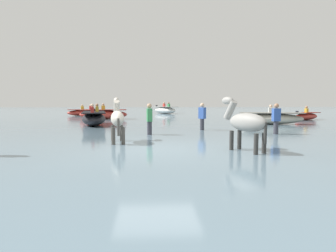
{
  "coord_description": "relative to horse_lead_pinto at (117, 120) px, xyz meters",
  "views": [
    {
      "loc": [
        -0.26,
        -9.08,
        1.76
      ],
      "look_at": [
        0.47,
        2.04,
        0.83
      ],
      "focal_mm": 32.93,
      "sensor_mm": 36.0,
      "label": 1
    }
  ],
  "objects": [
    {
      "name": "boat_far_inshore",
      "position": [
        -2.09,
        7.52,
        -0.39
      ],
      "size": [
        1.94,
        4.1,
        1.24
      ],
      "color": "black",
      "rests_on": "water_surface"
    },
    {
      "name": "water_surface",
      "position": [
        1.3,
        8.55,
        -0.94
      ],
      "size": [
        90.0,
        90.0,
        0.33
      ],
      "primitive_type": "cube",
      "color": "slate",
      "rests_on": "ground"
    },
    {
      "name": "person_wading_close",
      "position": [
        1.1,
        2.26,
        -0.24
      ],
      "size": [
        0.24,
        0.35,
        1.63
      ],
      "color": "#383842",
      "rests_on": "ground"
    },
    {
      "name": "boat_near_starboard",
      "position": [
        2.88,
        22.57,
        -0.39
      ],
      "size": [
        2.88,
        3.57,
        1.23
      ],
      "color": "silver",
      "rests_on": "water_surface"
    },
    {
      "name": "person_spectator_far",
      "position": [
        3.64,
        4.09,
        -0.24
      ],
      "size": [
        0.36,
        0.37,
        1.63
      ],
      "color": "#383842",
      "rests_on": "ground"
    },
    {
      "name": "boat_mid_outer",
      "position": [
        -4.98,
        18.35,
        -0.47
      ],
      "size": [
        2.89,
        1.8,
        1.07
      ],
      "color": "#BC382D",
      "rests_on": "water_surface"
    },
    {
      "name": "boat_near_port",
      "position": [
        12.55,
        11.13,
        -0.5
      ],
      "size": [
        2.61,
        2.11,
        1.02
      ],
      "color": "#BC382D",
      "rests_on": "water_surface"
    },
    {
      "name": "person_wading_mid",
      "position": [
        6.45,
        2.13,
        -0.24
      ],
      "size": [
        0.34,
        0.24,
        1.63
      ],
      "color": "#383842",
      "rests_on": "ground"
    },
    {
      "name": "horse_lead_pinto",
      "position": [
        0.0,
        0.0,
        0.0
      ],
      "size": [
        0.62,
        1.72,
        1.86
      ],
      "color": "beige",
      "rests_on": "ground"
    },
    {
      "name": "ground_plane",
      "position": [
        1.3,
        -1.45,
        -1.1
      ],
      "size": [
        120.0,
        120.0,
        0.0
      ],
      "primitive_type": "plane",
      "color": "#756B56"
    },
    {
      "name": "boat_distant_west",
      "position": [
        -2.34,
        13.1,
        -0.41
      ],
      "size": [
        3.62,
        1.36,
        1.21
      ],
      "color": "#BC382D",
      "rests_on": "water_surface"
    },
    {
      "name": "boat_far_offshore",
      "position": [
        8.4,
        7.44,
        -0.43
      ],
      "size": [
        3.95,
        1.88,
        1.17
      ],
      "color": "#B2AD9E",
      "rests_on": "water_surface"
    },
    {
      "name": "horse_trailing_grey",
      "position": [
        3.77,
        -2.11,
        0.0
      ],
      "size": [
        1.09,
        1.64,
        1.87
      ],
      "color": "gray",
      "rests_on": "ground"
    }
  ]
}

